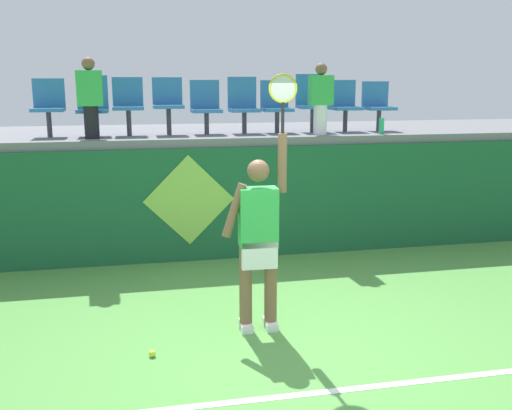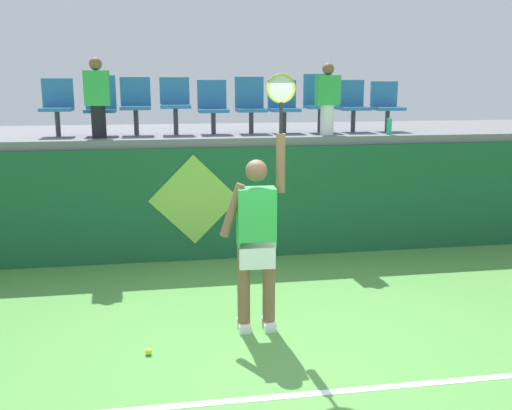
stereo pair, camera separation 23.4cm
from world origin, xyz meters
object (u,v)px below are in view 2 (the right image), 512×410
object	(u,v)px
stadium_chair_2	(136,103)
stadium_chair_5	(250,103)
stadium_chair_1	(100,104)
stadium_chair_4	(213,105)
stadium_chair_3	(175,102)
spectator_1	(97,97)
stadium_chair_6	(283,104)
tennis_ball	(148,352)
stadium_chair_0	(57,104)
stadium_chair_8	(352,103)
spectator_0	(327,98)
tennis_player	(257,236)
stadium_chair_9	(386,104)
stadium_chair_7	(319,101)
water_bottle	(389,126)

from	to	relation	value
stadium_chair_2	stadium_chair_5	bearing A→B (deg)	0.22
stadium_chair_5	stadium_chair_1	bearing A→B (deg)	179.98
stadium_chair_4	stadium_chair_5	distance (m)	0.57
stadium_chair_2	stadium_chair_5	xyz separation A→B (m)	(1.71, 0.01, -0.02)
stadium_chair_3	spectator_1	bearing A→B (deg)	-159.58
stadium_chair_1	stadium_chair_6	xyz separation A→B (m)	(2.72, -0.01, -0.03)
tennis_ball	stadium_chair_2	distance (m)	4.28
stadium_chair_0	stadium_chair_2	bearing A→B (deg)	0.03
stadium_chair_0	stadium_chair_1	xyz separation A→B (m)	(0.60, 0.01, 0.00)
stadium_chair_1	stadium_chair_8	xyz separation A→B (m)	(3.82, -0.01, -0.02)
stadium_chair_8	stadium_chair_2	bearing A→B (deg)	-180.00
spectator_0	stadium_chair_0	bearing A→B (deg)	173.28
tennis_player	stadium_chair_3	bearing A→B (deg)	101.68
tennis_player	spectator_1	world-z (taller)	spectator_1
tennis_ball	stadium_chair_3	xyz separation A→B (m)	(0.43, 3.69, 2.17)
stadium_chair_2	stadium_chair_6	bearing A→B (deg)	0.03
stadium_chair_2	stadium_chair_8	size ratio (longest dim) A/B	1.05
stadium_chair_1	spectator_1	distance (m)	0.43
tennis_player	spectator_0	xyz separation A→B (m)	(1.53, 2.82, 1.26)
stadium_chair_4	stadium_chair_8	bearing A→B (deg)	-0.06
stadium_chair_9	tennis_player	bearing A→B (deg)	-128.73
stadium_chair_1	stadium_chair_4	size ratio (longest dim) A/B	1.08
stadium_chair_7	stadium_chair_1	bearing A→B (deg)	179.98
stadium_chair_8	stadium_chair_6	bearing A→B (deg)	179.94
tennis_ball	stadium_chair_6	distance (m)	4.73
stadium_chair_4	stadium_chair_7	world-z (taller)	stadium_chair_7
stadium_chair_7	stadium_chair_9	world-z (taller)	stadium_chair_7
tennis_player	stadium_chair_9	xyz separation A→B (m)	(2.62, 3.27, 1.15)
water_bottle	stadium_chair_5	size ratio (longest dim) A/B	0.28
stadium_chair_3	stadium_chair_6	xyz separation A→B (m)	(1.64, 0.00, -0.05)
stadium_chair_3	stadium_chair_8	distance (m)	2.74
tennis_ball	spectator_1	world-z (taller)	spectator_1
tennis_ball	tennis_player	bearing A→B (deg)	20.79
tennis_ball	stadium_chair_1	distance (m)	4.33
spectator_0	tennis_ball	bearing A→B (deg)	-129.13
stadium_chair_0	stadium_chair_1	distance (m)	0.60
spectator_0	stadium_chair_9	bearing A→B (deg)	22.60
tennis_ball	stadium_chair_5	bearing A→B (deg)	67.15
stadium_chair_3	spectator_1	world-z (taller)	spectator_1
stadium_chair_0	stadium_chair_2	world-z (taller)	stadium_chair_2
stadium_chair_5	stadium_chair_8	world-z (taller)	stadium_chair_5
stadium_chair_7	spectator_0	xyz separation A→B (m)	(0.00, -0.46, 0.05)
stadium_chair_8	spectator_1	size ratio (longest dim) A/B	0.72
stadium_chair_5	stadium_chair_7	size ratio (longest dim) A/B	0.95
stadium_chair_4	spectator_0	distance (m)	1.71
stadium_chair_1	stadium_chair_2	size ratio (longest dim) A/B	1.03
stadium_chair_7	spectator_0	world-z (taller)	spectator_0
tennis_player	stadium_chair_1	size ratio (longest dim) A/B	3.00
stadium_chair_8	spectator_1	world-z (taller)	spectator_1
stadium_chair_6	spectator_1	bearing A→B (deg)	-171.53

